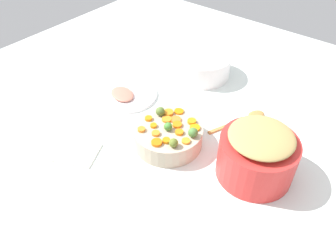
% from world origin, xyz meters
% --- Properties ---
extents(tabletop, '(2.40, 2.40, 0.02)m').
position_xyz_m(tabletop, '(0.00, 0.00, 0.01)').
color(tabletop, silver).
rests_on(tabletop, ground).
extents(serving_bowl_carrots, '(0.26, 0.26, 0.08)m').
position_xyz_m(serving_bowl_carrots, '(0.03, -0.02, 0.06)').
color(serving_bowl_carrots, '#B9A78E').
rests_on(serving_bowl_carrots, tabletop).
extents(metal_pot, '(0.26, 0.26, 0.15)m').
position_xyz_m(metal_pot, '(-0.29, -0.08, 0.09)').
color(metal_pot, red).
rests_on(metal_pot, tabletop).
extents(stuffing_mound, '(0.21, 0.21, 0.04)m').
position_xyz_m(stuffing_mound, '(-0.29, -0.08, 0.19)').
color(stuffing_mound, tan).
rests_on(stuffing_mound, metal_pot).
extents(carrot_slice_0, '(0.05, 0.05, 0.01)m').
position_xyz_m(carrot_slice_0, '(0.06, -0.05, 0.10)').
color(carrot_slice_0, orange).
rests_on(carrot_slice_0, serving_bowl_carrots).
extents(carrot_slice_1, '(0.05, 0.05, 0.01)m').
position_xyz_m(carrot_slice_1, '(0.01, -0.05, 0.10)').
color(carrot_slice_1, orange).
rests_on(carrot_slice_1, serving_bowl_carrots).
extents(carrot_slice_2, '(0.04, 0.04, 0.01)m').
position_xyz_m(carrot_slice_2, '(-0.06, -0.00, 0.10)').
color(carrot_slice_2, orange).
rests_on(carrot_slice_2, serving_bowl_carrots).
extents(carrot_slice_3, '(0.03, 0.03, 0.01)m').
position_xyz_m(carrot_slice_3, '(-0.02, -0.02, 0.10)').
color(carrot_slice_3, orange).
rests_on(carrot_slice_3, serving_bowl_carrots).
extents(carrot_slice_4, '(0.04, 0.04, 0.01)m').
position_xyz_m(carrot_slice_4, '(0.12, -0.01, 0.10)').
color(carrot_slice_4, orange).
rests_on(carrot_slice_4, serving_bowl_carrots).
extents(carrot_slice_5, '(0.06, 0.06, 0.01)m').
position_xyz_m(carrot_slice_5, '(0.04, -0.07, 0.10)').
color(carrot_slice_5, orange).
rests_on(carrot_slice_5, serving_bowl_carrots).
extents(carrot_slice_6, '(0.04, 0.04, 0.01)m').
position_xyz_m(carrot_slice_6, '(-0.02, -0.10, 0.10)').
color(carrot_slice_6, orange).
rests_on(carrot_slice_6, serving_bowl_carrots).
extents(carrot_slice_7, '(0.05, 0.05, 0.01)m').
position_xyz_m(carrot_slice_7, '(-0.05, -0.08, 0.10)').
color(carrot_slice_7, orange).
rests_on(carrot_slice_7, serving_bowl_carrots).
extents(carrot_slice_8, '(0.04, 0.04, 0.01)m').
position_xyz_m(carrot_slice_8, '(0.05, 0.04, 0.10)').
color(carrot_slice_8, orange).
rests_on(carrot_slice_8, serving_bowl_carrots).
extents(carrot_slice_9, '(0.03, 0.03, 0.01)m').
position_xyz_m(carrot_slice_9, '(0.08, 0.01, 0.10)').
color(carrot_slice_9, orange).
rests_on(carrot_slice_9, serving_bowl_carrots).
extents(carrot_slice_10, '(0.03, 0.03, 0.01)m').
position_xyz_m(carrot_slice_10, '(0.10, 0.05, 0.10)').
color(carrot_slice_10, orange).
rests_on(carrot_slice_10, serving_bowl_carrots).
extents(carrot_slice_11, '(0.05, 0.05, 0.01)m').
position_xyz_m(carrot_slice_11, '(0.01, 0.07, 0.10)').
color(carrot_slice_11, orange).
rests_on(carrot_slice_11, serving_bowl_carrots).
extents(carrot_slice_12, '(0.03, 0.03, 0.01)m').
position_xyz_m(carrot_slice_12, '(-0.01, 0.04, 0.10)').
color(carrot_slice_12, orange).
rests_on(carrot_slice_12, serving_bowl_carrots).
extents(carrot_slice_13, '(0.04, 0.04, 0.01)m').
position_xyz_m(carrot_slice_13, '(0.06, -0.12, 0.10)').
color(carrot_slice_13, orange).
rests_on(carrot_slice_13, serving_bowl_carrots).
extents(carrot_slice_14, '(0.05, 0.05, 0.01)m').
position_xyz_m(carrot_slice_14, '(0.08, -0.08, 0.10)').
color(carrot_slice_14, orange).
rests_on(carrot_slice_14, serving_bowl_carrots).
extents(brussels_sprout_0, '(0.03, 0.03, 0.03)m').
position_xyz_m(brussels_sprout_0, '(-0.04, 0.04, 0.11)').
color(brussels_sprout_0, olive).
rests_on(brussels_sprout_0, serving_bowl_carrots).
extents(brussels_sprout_1, '(0.04, 0.04, 0.04)m').
position_xyz_m(brussels_sprout_1, '(-0.06, -0.04, 0.11)').
color(brussels_sprout_1, '#487C37').
rests_on(brussels_sprout_1, serving_bowl_carrots).
extents(brussels_sprout_2, '(0.03, 0.03, 0.03)m').
position_xyz_m(brussels_sprout_2, '(0.10, -0.06, 0.11)').
color(brussels_sprout_2, '#526C2F').
rests_on(brussels_sprout_2, serving_bowl_carrots).
extents(brussels_sprout_3, '(0.03, 0.03, 0.03)m').
position_xyz_m(brussels_sprout_3, '(0.03, -0.01, 0.11)').
color(brussels_sprout_3, '#428434').
rests_on(brussels_sprout_3, serving_bowl_carrots).
extents(wooden_spoon, '(0.14, 0.26, 0.01)m').
position_xyz_m(wooden_spoon, '(-0.13, -0.33, 0.03)').
color(wooden_spoon, '#BA7D40').
rests_on(wooden_spoon, tabletop).
extents(casserole_dish, '(0.26, 0.26, 0.11)m').
position_xyz_m(casserole_dish, '(0.20, -0.49, 0.07)').
color(casserole_dish, white).
rests_on(casserole_dish, tabletop).
extents(ham_plate, '(0.27, 0.27, 0.01)m').
position_xyz_m(ham_plate, '(0.36, -0.14, 0.03)').
color(ham_plate, white).
rests_on(ham_plate, tabletop).
extents(ham_slice_main, '(0.14, 0.12, 0.02)m').
position_xyz_m(ham_slice_main, '(0.37, -0.12, 0.04)').
color(ham_slice_main, '#C97561').
rests_on(ham_slice_main, ham_plate).
extents(dish_towel, '(0.18, 0.17, 0.01)m').
position_xyz_m(dish_towel, '(0.26, 0.23, 0.02)').
color(dish_towel, silver).
rests_on(dish_towel, tabletop).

